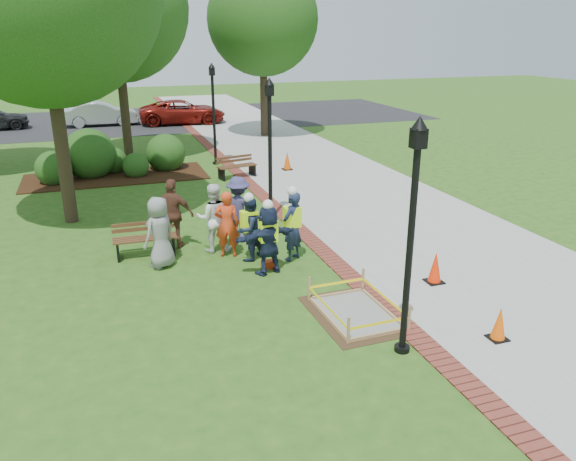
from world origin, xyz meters
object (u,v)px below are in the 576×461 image
object	(u,v)px
bench_near	(145,246)
hivis_worker_b	(292,224)
wet_concrete_pad	(356,305)
cone_front	(499,324)
lamp_near	(412,222)
hivis_worker_a	(268,237)
hivis_worker_c	(249,227)

from	to	relation	value
bench_near	hivis_worker_b	size ratio (longest dim) A/B	0.83
wet_concrete_pad	cone_front	size ratio (longest dim) A/B	3.42
lamp_near	hivis_worker_b	distance (m)	5.02
bench_near	cone_front	world-z (taller)	bench_near
hivis_worker_a	hivis_worker_b	xyz separation A→B (m)	(0.82, 0.61, 0.04)
cone_front	bench_near	bearing A→B (deg)	132.19
hivis_worker_a	cone_front	bearing A→B (deg)	-54.20
bench_near	hivis_worker_a	size ratio (longest dim) A/B	0.88
bench_near	hivis_worker_a	distance (m)	3.45
lamp_near	hivis_worker_a	size ratio (longest dim) A/B	2.32
cone_front	hivis_worker_c	world-z (taller)	hivis_worker_c
hivis_worker_b	lamp_near	bearing A→B (deg)	-84.63
cone_front	hivis_worker_c	distance (m)	6.34
cone_front	hivis_worker_c	xyz separation A→B (m)	(-3.37, 5.35, 0.55)
hivis_worker_c	bench_near	bearing A→B (deg)	155.93
bench_near	hivis_worker_c	xyz separation A→B (m)	(2.49, -1.11, 0.61)
cone_front	hivis_worker_a	world-z (taller)	hivis_worker_a
cone_front	hivis_worker_c	size ratio (longest dim) A/B	0.39
hivis_worker_a	hivis_worker_b	distance (m)	1.02
hivis_worker_a	hivis_worker_b	size ratio (longest dim) A/B	0.95
lamp_near	hivis_worker_b	xyz separation A→B (m)	(-0.45, 4.76, -1.53)
bench_near	hivis_worker_b	distance (m)	3.85
wet_concrete_pad	bench_near	distance (m)	6.01
hivis_worker_b	hivis_worker_c	size ratio (longest dim) A/B	1.09
cone_front	lamp_near	bearing A→B (deg)	172.51
cone_front	hivis_worker_a	bearing A→B (deg)	125.80
hivis_worker_b	hivis_worker_c	distance (m)	1.08
hivis_worker_b	hivis_worker_a	bearing A→B (deg)	-143.07
hivis_worker_a	bench_near	bearing A→B (deg)	142.42
cone_front	hivis_worker_c	bearing A→B (deg)	122.20
bench_near	hivis_worker_b	xyz separation A→B (m)	(3.50, -1.45, 0.68)
lamp_near	hivis_worker_c	size ratio (longest dim) A/B	2.41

